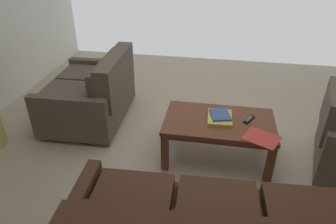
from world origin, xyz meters
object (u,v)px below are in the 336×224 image
at_px(loveseat_near, 93,93).
at_px(loose_magazine, 262,138).
at_px(book_stack, 220,117).
at_px(tv_remote, 249,120).
at_px(coffee_table, 219,126).

bearing_deg(loveseat_near, loose_magazine, 158.35).
height_order(book_stack, loose_magazine, book_stack).
distance_m(book_stack, tv_remote, 0.28).
distance_m(coffee_table, book_stack, 0.10).
bearing_deg(book_stack, tv_remote, -176.73).
bearing_deg(loose_magazine, loveseat_near, 94.79).
xyz_separation_m(loveseat_near, loose_magazine, (-1.92, 0.76, 0.10)).
relative_size(book_stack, tv_remote, 1.91).
bearing_deg(loose_magazine, coffee_table, 83.96).
bearing_deg(loveseat_near, book_stack, 162.42).
bearing_deg(tv_remote, loose_magazine, 108.64).
height_order(loveseat_near, book_stack, loveseat_near).
distance_m(tv_remote, loose_magazine, 0.31).
distance_m(loveseat_near, coffee_table, 1.62).
xyz_separation_m(book_stack, loose_magazine, (-0.38, 0.27, -0.02)).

